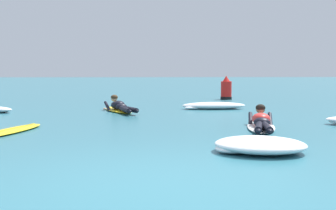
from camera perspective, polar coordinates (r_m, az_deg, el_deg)
ground_plane at (r=15.14m, az=-2.17°, el=-0.31°), size 120.00×120.00×0.00m
surfer_near at (r=9.89m, az=11.75°, el=-2.21°), size 1.07×2.72×0.55m
surfer_far at (r=13.63m, az=-6.19°, el=-0.28°), size 1.24×2.50×0.54m
drifting_surfboard at (r=9.69m, az=-19.37°, el=-3.09°), size 1.08×2.31×0.16m
whitewater_front at (r=7.09m, az=11.64°, el=-5.02°), size 1.69×1.53×0.24m
whitewater_back at (r=14.58m, az=5.85°, el=-0.10°), size 2.05×0.71×0.23m
channel_marker_buoy at (r=19.33m, az=7.39°, el=1.89°), size 0.48×0.48×1.01m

